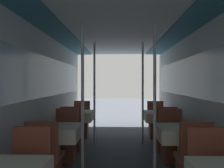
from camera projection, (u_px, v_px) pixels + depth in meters
name	position (u px, v px, depth m)	size (l,w,h in m)	color
wall_left	(33.00, 94.00, 3.88)	(0.05, 8.45, 2.23)	silver
wall_right	(206.00, 94.00, 3.81)	(0.05, 8.45, 2.23)	silver
ceiling_panel	(119.00, 23.00, 3.84)	(2.69, 8.45, 0.07)	silver
dining_table_left_1	(57.00, 134.00, 3.71)	(0.69, 0.69, 0.71)	#4C4C51
chair_left_near_1	(45.00, 168.00, 3.13)	(0.40, 0.40, 0.89)	brown
chair_left_far_1	(65.00, 145.00, 4.30)	(0.40, 0.40, 0.89)	brown
support_pole_left_1	(83.00, 98.00, 3.70)	(0.05, 0.05, 2.23)	silver
dining_table_left_2	(77.00, 117.00, 5.54)	(0.69, 0.69, 0.71)	#4C4C51
chair_left_near_2	(72.00, 136.00, 4.95)	(0.40, 0.40, 0.89)	brown
chair_left_far_2	(81.00, 126.00, 6.12)	(0.40, 0.40, 0.89)	brown
support_pole_left_2	(95.00, 93.00, 5.52)	(0.05, 0.05, 2.23)	silver
dining_table_right_1	(181.00, 134.00, 3.67)	(0.69, 0.69, 0.71)	#4C4C51
chair_right_far_1	(172.00, 145.00, 4.25)	(0.40, 0.40, 0.89)	brown
support_pole_right_1	(155.00, 98.00, 3.67)	(0.05, 0.05, 2.23)	silver
dining_table_right_2	(160.00, 117.00, 5.49)	(0.69, 0.69, 0.71)	#4C4C51
chair_right_near_2	(165.00, 137.00, 4.91)	(0.40, 0.40, 0.89)	brown
chair_right_far_2	(156.00, 126.00, 6.08)	(0.40, 0.40, 0.89)	brown
support_pole_right_2	(143.00, 93.00, 5.50)	(0.05, 0.05, 2.23)	silver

